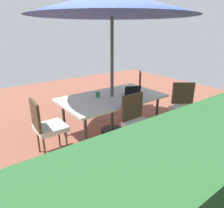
{
  "coord_description": "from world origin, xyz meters",
  "views": [
    {
      "loc": [
        2.25,
        3.05,
        1.98
      ],
      "look_at": [
        0.0,
        0.0,
        0.61
      ],
      "focal_mm": 33.03,
      "sensor_mm": 36.0,
      "label": 1
    }
  ],
  "objects_px": {
    "patio_umbrella": "(112,4)",
    "chair_north": "(138,121)",
    "chair_northwest": "(184,105)",
    "cup": "(98,94)",
    "laptop": "(131,93)",
    "dining_table": "(112,99)",
    "chair_southwest": "(134,88)",
    "chair_east": "(46,125)"
  },
  "relations": [
    {
      "from": "dining_table",
      "to": "chair_north",
      "type": "distance_m",
      "value": 0.81
    },
    {
      "from": "laptop",
      "to": "dining_table",
      "type": "bearing_deg",
      "value": -2.6
    },
    {
      "from": "chair_east",
      "to": "cup",
      "type": "bearing_deg",
      "value": -77.0
    },
    {
      "from": "patio_umbrella",
      "to": "chair_southwest",
      "type": "distance_m",
      "value": 2.37
    },
    {
      "from": "chair_north",
      "to": "chair_east",
      "type": "xyz_separation_m",
      "value": [
        1.28,
        -0.74,
        0.0
      ]
    },
    {
      "from": "chair_north",
      "to": "chair_northwest",
      "type": "height_order",
      "value": "same"
    },
    {
      "from": "chair_northwest",
      "to": "cup",
      "type": "height_order",
      "value": "chair_northwest"
    },
    {
      "from": "chair_north",
      "to": "chair_northwest",
      "type": "relative_size",
      "value": 1.0
    },
    {
      "from": "dining_table",
      "to": "chair_northwest",
      "type": "relative_size",
      "value": 2.02
    },
    {
      "from": "chair_north",
      "to": "dining_table",
      "type": "bearing_deg",
      "value": 86.3
    },
    {
      "from": "patio_umbrella",
      "to": "chair_northwest",
      "type": "relative_size",
      "value": 2.92
    },
    {
      "from": "chair_southwest",
      "to": "dining_table",
      "type": "bearing_deg",
      "value": -16.1
    },
    {
      "from": "chair_east",
      "to": "cup",
      "type": "relative_size",
      "value": 10.32
    },
    {
      "from": "dining_table",
      "to": "laptop",
      "type": "height_order",
      "value": "laptop"
    },
    {
      "from": "patio_umbrella",
      "to": "laptop",
      "type": "height_order",
      "value": "patio_umbrella"
    },
    {
      "from": "dining_table",
      "to": "patio_umbrella",
      "type": "xyz_separation_m",
      "value": [
        0.0,
        0.0,
        1.67
      ]
    },
    {
      "from": "chair_northwest",
      "to": "laptop",
      "type": "distance_m",
      "value": 1.1
    },
    {
      "from": "dining_table",
      "to": "chair_southwest",
      "type": "distance_m",
      "value": 1.52
    },
    {
      "from": "chair_southwest",
      "to": "chair_north",
      "type": "height_order",
      "value": "same"
    },
    {
      "from": "patio_umbrella",
      "to": "chair_north",
      "type": "relative_size",
      "value": 2.92
    },
    {
      "from": "patio_umbrella",
      "to": "chair_southwest",
      "type": "height_order",
      "value": "patio_umbrella"
    },
    {
      "from": "patio_umbrella",
      "to": "cup",
      "type": "distance_m",
      "value": 1.59
    },
    {
      "from": "dining_table",
      "to": "chair_southwest",
      "type": "xyz_separation_m",
      "value": [
        -1.29,
        -0.79,
        -0.16
      ]
    },
    {
      "from": "dining_table",
      "to": "cup",
      "type": "relative_size",
      "value": 20.83
    },
    {
      "from": "patio_umbrella",
      "to": "chair_north",
      "type": "distance_m",
      "value": 1.99
    },
    {
      "from": "chair_east",
      "to": "laptop",
      "type": "height_order",
      "value": "chair_east"
    },
    {
      "from": "laptop",
      "to": "cup",
      "type": "bearing_deg",
      "value": -5.95
    },
    {
      "from": "chair_northwest",
      "to": "chair_north",
      "type": "bearing_deg",
      "value": -142.98
    },
    {
      "from": "dining_table",
      "to": "laptop",
      "type": "bearing_deg",
      "value": 154.59
    },
    {
      "from": "dining_table",
      "to": "chair_east",
      "type": "bearing_deg",
      "value": 1.98
    },
    {
      "from": "chair_north",
      "to": "cup",
      "type": "distance_m",
      "value": 0.99
    },
    {
      "from": "dining_table",
      "to": "chair_east",
      "type": "relative_size",
      "value": 2.02
    },
    {
      "from": "patio_umbrella",
      "to": "chair_north",
      "type": "height_order",
      "value": "patio_umbrella"
    },
    {
      "from": "chair_southwest",
      "to": "chair_northwest",
      "type": "xyz_separation_m",
      "value": [
        0.07,
        1.58,
        0.0
      ]
    },
    {
      "from": "chair_east",
      "to": "dining_table",
      "type": "bearing_deg",
      "value": -85.21
    },
    {
      "from": "chair_southwest",
      "to": "laptop",
      "type": "distance_m",
      "value": 1.36
    },
    {
      "from": "patio_umbrella",
      "to": "chair_southwest",
      "type": "xyz_separation_m",
      "value": [
        -1.29,
        -0.79,
        -1.83
      ]
    },
    {
      "from": "chair_southwest",
      "to": "chair_north",
      "type": "xyz_separation_m",
      "value": [
        1.34,
        1.58,
        0.0
      ]
    },
    {
      "from": "chair_southwest",
      "to": "chair_northwest",
      "type": "height_order",
      "value": "same"
    },
    {
      "from": "chair_northwest",
      "to": "chair_east",
      "type": "distance_m",
      "value": 2.66
    },
    {
      "from": "chair_east",
      "to": "chair_north",
      "type": "bearing_deg",
      "value": -117.22
    },
    {
      "from": "patio_umbrella",
      "to": "laptop",
      "type": "relative_size",
      "value": 7.32
    }
  ]
}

